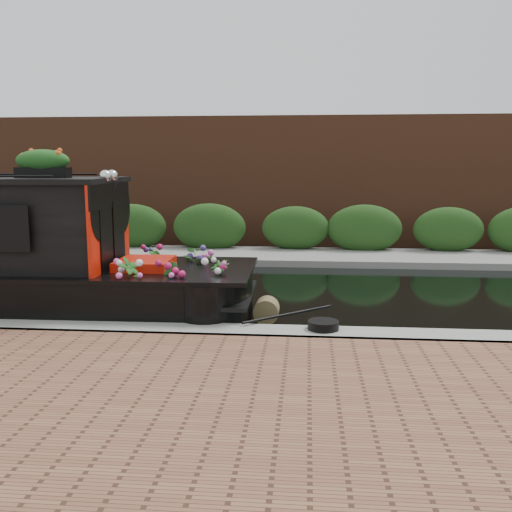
{
  "coord_description": "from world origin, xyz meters",
  "views": [
    {
      "loc": [
        2.73,
        -10.93,
        2.52
      ],
      "look_at": [
        1.79,
        -0.6,
        0.86
      ],
      "focal_mm": 40.0,
      "sensor_mm": 36.0,
      "label": 1
    }
  ],
  "objects": [
    {
      "name": "far_brick_wall",
      "position": [
        0.0,
        7.2,
        0.0
      ],
      "size": [
        40.0,
        1.0,
        8.0
      ],
      "primitive_type": "cube",
      "color": "brown",
      "rests_on": "ground"
    },
    {
      "name": "ground",
      "position": [
        0.0,
        0.0,
        0.0
      ],
      "size": [
        80.0,
        80.0,
        0.0
      ],
      "primitive_type": "plane",
      "color": "black",
      "rests_on": "ground"
    },
    {
      "name": "far_bank_path",
      "position": [
        0.0,
        4.2,
        0.0
      ],
      "size": [
        40.0,
        2.4,
        0.34
      ],
      "primitive_type": "cube",
      "color": "gray",
      "rests_on": "ground"
    },
    {
      "name": "coiled_mooring_rope",
      "position": [
        2.97,
        -3.19,
        0.31
      ],
      "size": [
        0.44,
        0.44,
        0.12
      ],
      "primitive_type": "cylinder",
      "color": "black",
      "rests_on": "near_bank_coping"
    },
    {
      "name": "far_hedge",
      "position": [
        0.0,
        5.1,
        0.0
      ],
      "size": [
        40.0,
        1.1,
        2.8
      ],
      "primitive_type": "cube",
      "color": "#1F4216",
      "rests_on": "ground"
    },
    {
      "name": "near_bank_coping",
      "position": [
        0.0,
        -3.3,
        0.0
      ],
      "size": [
        40.0,
        0.6,
        0.5
      ],
      "primitive_type": "cube",
      "color": "gray",
      "rests_on": "ground"
    },
    {
      "name": "rope_fender",
      "position": [
        2.1,
        -2.03,
        0.2
      ],
      "size": [
        0.4,
        0.4,
        0.4
      ],
      "primitive_type": "cylinder",
      "rotation": [
        1.57,
        0.0,
        0.0
      ],
      "color": "brown",
      "rests_on": "ground"
    }
  ]
}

